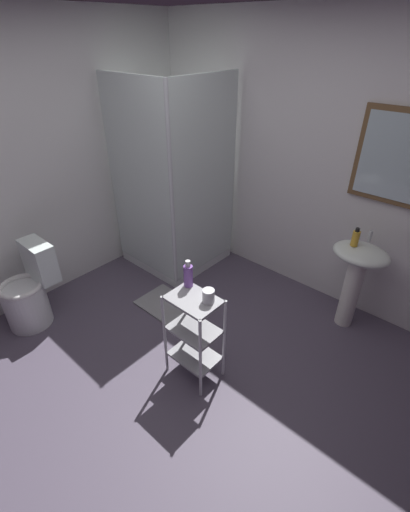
# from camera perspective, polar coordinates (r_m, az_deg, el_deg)

# --- Properties ---
(ground_plane) EXTENTS (4.20, 4.20, 0.02)m
(ground_plane) POSITION_cam_1_polar(r_m,az_deg,el_deg) (2.94, -4.71, -19.65)
(ground_plane) COLOR #52495B
(wall_back) EXTENTS (4.20, 0.14, 2.50)m
(wall_back) POSITION_cam_1_polar(r_m,az_deg,el_deg) (3.49, 17.30, 13.46)
(wall_back) COLOR silver
(wall_back) RESTS_ON ground_plane
(wall_left) EXTENTS (0.10, 4.20, 2.50)m
(wall_left) POSITION_cam_1_polar(r_m,az_deg,el_deg) (3.59, -27.21, 11.81)
(wall_left) COLOR silver
(wall_left) RESTS_ON ground_plane
(shower_stall) EXTENTS (0.92, 0.92, 2.00)m
(shower_stall) POSITION_cam_1_polar(r_m,az_deg,el_deg) (3.96, -4.75, 4.56)
(shower_stall) COLOR white
(shower_stall) RESTS_ON ground_plane
(pedestal_sink) EXTENTS (0.46, 0.37, 0.81)m
(pedestal_sink) POSITION_cam_1_polar(r_m,az_deg,el_deg) (3.29, 22.98, -2.13)
(pedestal_sink) COLOR white
(pedestal_sink) RESTS_ON ground_plane
(sink_faucet) EXTENTS (0.03, 0.03, 0.10)m
(sink_faucet) POSITION_cam_1_polar(r_m,az_deg,el_deg) (3.26, 24.78, 2.87)
(sink_faucet) COLOR silver
(sink_faucet) RESTS_ON pedestal_sink
(toilet) EXTENTS (0.37, 0.49, 0.76)m
(toilet) POSITION_cam_1_polar(r_m,az_deg,el_deg) (3.57, -26.13, -5.27)
(toilet) COLOR white
(toilet) RESTS_ON ground_plane
(storage_cart) EXTENTS (0.38, 0.28, 0.74)m
(storage_cart) POSITION_cam_1_polar(r_m,az_deg,el_deg) (2.67, -1.74, -11.87)
(storage_cart) COLOR silver
(storage_cart) RESTS_ON ground_plane
(hand_soap_bottle) EXTENTS (0.06, 0.06, 0.16)m
(hand_soap_bottle) POSITION_cam_1_polar(r_m,az_deg,el_deg) (3.14, 22.83, 2.65)
(hand_soap_bottle) COLOR gold
(hand_soap_bottle) RESTS_ON pedestal_sink
(conditioner_bottle_purple) EXTENTS (0.07, 0.07, 0.21)m
(conditioner_bottle_purple) POSITION_cam_1_polar(r_m,az_deg,el_deg) (2.54, -2.68, -3.05)
(conditioner_bottle_purple) COLOR #7F4EAE
(conditioner_bottle_purple) RESTS_ON storage_cart
(rinse_cup) EXTENTS (0.08, 0.08, 0.10)m
(rinse_cup) POSITION_cam_1_polar(r_m,az_deg,el_deg) (2.42, 0.56, -6.37)
(rinse_cup) COLOR silver
(rinse_cup) RESTS_ON storage_cart
(bath_mat) EXTENTS (0.60, 0.40, 0.02)m
(bath_mat) POSITION_cam_1_polar(r_m,az_deg,el_deg) (3.56, -5.83, -7.89)
(bath_mat) COLOR gray
(bath_mat) RESTS_ON ground_plane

